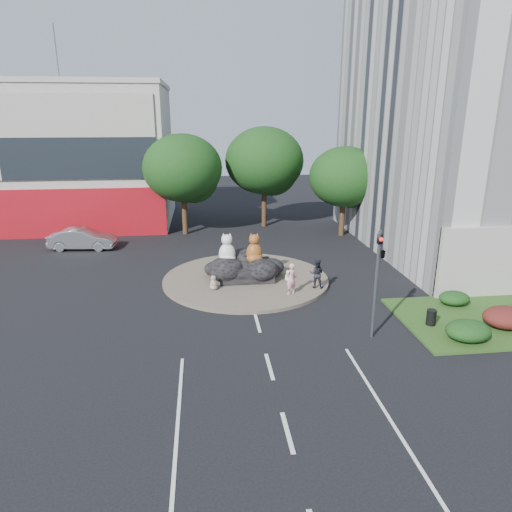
# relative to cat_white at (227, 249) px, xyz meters

# --- Properties ---
(ground) EXTENTS (120.00, 120.00, 0.00)m
(ground) POSITION_rel_cat_white_xyz_m (1.11, -10.07, -2.06)
(ground) COLOR black
(ground) RESTS_ON ground
(roundabout_island) EXTENTS (10.00, 10.00, 0.20)m
(roundabout_island) POSITION_rel_cat_white_xyz_m (1.11, -0.07, -1.96)
(roundabout_island) COLOR brown
(roundabout_island) RESTS_ON ground
(rock_plinth) EXTENTS (3.20, 2.60, 0.90)m
(rock_plinth) POSITION_rel_cat_white_xyz_m (1.11, -0.07, -1.41)
(rock_plinth) COLOR black
(rock_plinth) RESTS_ON roundabout_island
(shophouse_block) EXTENTS (25.20, 12.30, 17.40)m
(shophouse_block) POSITION_rel_cat_white_xyz_m (-16.90, 17.85, 4.13)
(shophouse_block) COLOR beige
(shophouse_block) RESTS_ON ground
(grass_verge) EXTENTS (10.00, 6.00, 0.12)m
(grass_verge) POSITION_rel_cat_white_xyz_m (13.11, -7.07, -2.00)
(grass_verge) COLOR #224717
(grass_verge) RESTS_ON ground
(tree_left) EXTENTS (6.46, 6.46, 8.27)m
(tree_left) POSITION_rel_cat_white_xyz_m (-2.83, 12.00, 3.19)
(tree_left) COLOR #382314
(tree_left) RESTS_ON ground
(tree_mid) EXTENTS (6.84, 6.84, 8.76)m
(tree_mid) POSITION_rel_cat_white_xyz_m (4.17, 14.00, 3.50)
(tree_mid) COLOR #382314
(tree_mid) RESTS_ON ground
(tree_right) EXTENTS (5.70, 5.70, 7.30)m
(tree_right) POSITION_rel_cat_white_xyz_m (10.17, 10.00, 2.57)
(tree_right) COLOR #382314
(tree_right) RESTS_ON ground
(hedge_near_green) EXTENTS (2.00, 1.60, 0.90)m
(hedge_near_green) POSITION_rel_cat_white_xyz_m (10.11, -9.07, -1.49)
(hedge_near_green) COLOR #133410
(hedge_near_green) RESTS_ON grass_verge
(hedge_red) EXTENTS (2.20, 1.76, 0.99)m
(hedge_red) POSITION_rel_cat_white_xyz_m (12.61, -8.07, -1.44)
(hedge_red) COLOR #431211
(hedge_red) RESTS_ON grass_verge
(hedge_back_green) EXTENTS (1.60, 1.28, 0.72)m
(hedge_back_green) POSITION_rel_cat_white_xyz_m (11.61, -5.27, -1.58)
(hedge_back_green) COLOR #133410
(hedge_back_green) RESTS_ON grass_verge
(traffic_light) EXTENTS (0.44, 1.24, 5.00)m
(traffic_light) POSITION_rel_cat_white_xyz_m (6.20, -8.07, 1.57)
(traffic_light) COLOR #595B60
(traffic_light) RESTS_ON ground
(street_lamp) EXTENTS (2.34, 0.22, 8.06)m
(street_lamp) POSITION_rel_cat_white_xyz_m (13.92, -2.07, 2.50)
(street_lamp) COLOR #595B60
(street_lamp) RESTS_ON ground
(cat_white) EXTENTS (1.16, 1.01, 1.91)m
(cat_white) POSITION_rel_cat_white_xyz_m (0.00, 0.00, 0.00)
(cat_white) COLOR silver
(cat_white) RESTS_ON rock_plinth
(cat_tabby) EXTENTS (1.19, 1.05, 1.85)m
(cat_tabby) POSITION_rel_cat_white_xyz_m (1.64, 0.05, -0.03)
(cat_tabby) COLOR gold
(cat_tabby) RESTS_ON rock_plinth
(kitten_calico) EXTENTS (0.68, 0.67, 0.86)m
(kitten_calico) POSITION_rel_cat_white_xyz_m (-0.89, -1.80, -1.43)
(kitten_calico) COLOR white
(kitten_calico) RESTS_ON roundabout_island
(kitten_white) EXTENTS (0.47, 0.42, 0.71)m
(kitten_white) POSITION_rel_cat_white_xyz_m (3.55, -0.95, -1.50)
(kitten_white) COLOR silver
(kitten_white) RESTS_ON roundabout_island
(pedestrian_pink) EXTENTS (0.77, 0.68, 1.77)m
(pedestrian_pink) POSITION_rel_cat_white_xyz_m (3.33, -2.98, -0.97)
(pedestrian_pink) COLOR pink
(pedestrian_pink) RESTS_ON roundabout_island
(pedestrian_dark) EXTENTS (0.97, 0.86, 1.68)m
(pedestrian_dark) POSITION_rel_cat_white_xyz_m (4.96, -2.19, -1.02)
(pedestrian_dark) COLOR black
(pedestrian_dark) RESTS_ON roundabout_island
(parked_car) EXTENTS (4.96, 2.10, 1.59)m
(parked_car) POSITION_rel_cat_white_xyz_m (-10.40, 8.18, -1.26)
(parked_car) COLOR #B4B5BC
(parked_car) RESTS_ON ground
(litter_bin) EXTENTS (0.52, 0.52, 0.75)m
(litter_bin) POSITION_rel_cat_white_xyz_m (9.24, -7.41, -1.56)
(litter_bin) COLOR black
(litter_bin) RESTS_ON grass_verge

